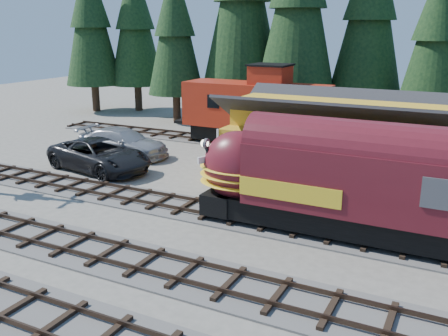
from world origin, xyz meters
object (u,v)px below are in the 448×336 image
at_px(caboose, 257,109).
at_px(pickup_truck_b, 123,143).
at_px(locomotive, 347,187).
at_px(pickup_truck_a, 100,155).
at_px(depot, 341,137).

height_order(caboose, pickup_truck_b, caboose).
xyz_separation_m(locomotive, pickup_truck_a, (-16.23, 3.38, -1.30)).
bearing_deg(pickup_truck_a, locomotive, -91.29).
xyz_separation_m(locomotive, caboose, (-10.16, 14.00, 0.49)).
distance_m(locomotive, pickup_truck_a, 16.63).
bearing_deg(locomotive, pickup_truck_a, 168.23).
bearing_deg(pickup_truck_b, caboose, -45.96).
relative_size(locomotive, pickup_truck_a, 1.98).
relative_size(locomotive, caboose, 1.30).
distance_m(depot, pickup_truck_a, 14.78).
bearing_deg(depot, caboose, 137.69).
height_order(depot, caboose, caboose).
height_order(locomotive, pickup_truck_b, locomotive).
relative_size(depot, caboose, 1.17).
bearing_deg(caboose, pickup_truck_b, -134.57).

